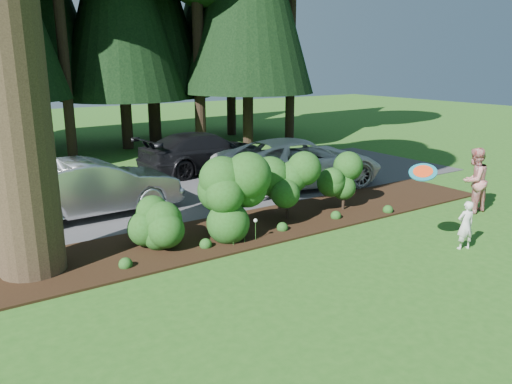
# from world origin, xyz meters

# --- Properties ---
(ground) EXTENTS (80.00, 80.00, 0.00)m
(ground) POSITION_xyz_m (0.00, 0.00, 0.00)
(ground) COLOR #265B1A
(ground) RESTS_ON ground
(mulch_bed) EXTENTS (16.00, 2.50, 0.05)m
(mulch_bed) POSITION_xyz_m (0.00, 3.25, 0.03)
(mulch_bed) COLOR black
(mulch_bed) RESTS_ON ground
(driveway) EXTENTS (22.00, 6.00, 0.03)m
(driveway) POSITION_xyz_m (0.00, 7.50, 0.01)
(driveway) COLOR #38383A
(driveway) RESTS_ON ground
(shrub_row) EXTENTS (6.53, 1.60, 1.61)m
(shrub_row) POSITION_xyz_m (0.77, 3.14, 0.81)
(shrub_row) COLOR #204615
(shrub_row) RESTS_ON ground
(lily_cluster) EXTENTS (0.69, 0.09, 0.57)m
(lily_cluster) POSITION_xyz_m (-0.30, 2.40, 0.50)
(lily_cluster) COLOR #204615
(lily_cluster) RESTS_ON ground
(car_silver_wagon) EXTENTS (4.67, 1.77, 1.52)m
(car_silver_wagon) POSITION_xyz_m (-2.50, 6.48, 0.79)
(car_silver_wagon) COLOR #BABABF
(car_silver_wagon) RESTS_ON driveway
(car_white_suv) EXTENTS (6.01, 3.48, 1.57)m
(car_white_suv) POSITION_xyz_m (4.14, 6.03, 0.82)
(car_white_suv) COLOR silver
(car_white_suv) RESTS_ON driveway
(car_dark_suv) EXTENTS (5.23, 2.55, 1.47)m
(car_dark_suv) POSITION_xyz_m (2.61, 9.80, 0.76)
(car_dark_suv) COLOR black
(car_dark_suv) RESTS_ON driveway
(child) EXTENTS (0.46, 0.37, 1.11)m
(child) POSITION_xyz_m (3.61, -0.53, 0.55)
(child) COLOR silver
(child) RESTS_ON ground
(adult) EXTENTS (0.90, 0.71, 1.80)m
(adult) POSITION_xyz_m (6.27, 1.06, 0.90)
(adult) COLOR #AD171A
(adult) RESTS_ON ground
(frisbee) EXTENTS (0.58, 0.55, 0.37)m
(frisbee) POSITION_xyz_m (2.40, -0.22, 1.85)
(frisbee) COLOR #177283
(frisbee) RESTS_ON ground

